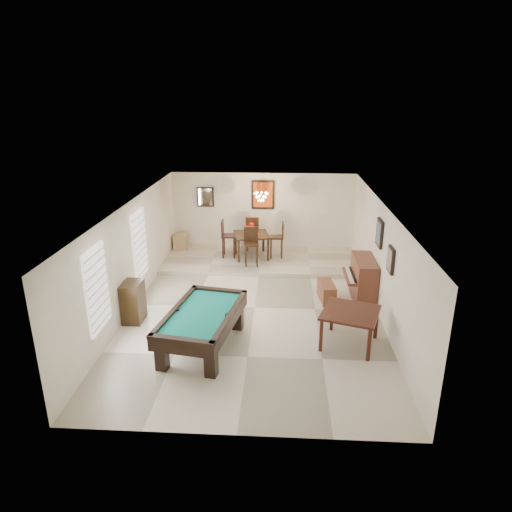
# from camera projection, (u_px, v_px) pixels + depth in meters

# --- Properties ---
(ground_plane) EXTENTS (6.00, 9.00, 0.02)m
(ground_plane) POSITION_uv_depth(u_px,v_px,m) (255.00, 308.00, 11.34)
(ground_plane) COLOR beige
(wall_back) EXTENTS (6.00, 0.04, 2.60)m
(wall_back) POSITION_uv_depth(u_px,v_px,m) (263.00, 212.00, 15.13)
(wall_back) COLOR silver
(wall_back) RESTS_ON ground_plane
(wall_front) EXTENTS (6.00, 0.04, 2.60)m
(wall_front) POSITION_uv_depth(u_px,v_px,m) (235.00, 364.00, 6.67)
(wall_front) COLOR silver
(wall_front) RESTS_ON ground_plane
(wall_left) EXTENTS (0.04, 9.00, 2.60)m
(wall_left) POSITION_uv_depth(u_px,v_px,m) (131.00, 256.00, 11.07)
(wall_left) COLOR silver
(wall_left) RESTS_ON ground_plane
(wall_right) EXTENTS (0.04, 9.00, 2.60)m
(wall_right) POSITION_uv_depth(u_px,v_px,m) (381.00, 261.00, 10.73)
(wall_right) COLOR silver
(wall_right) RESTS_ON ground_plane
(ceiling) EXTENTS (6.00, 9.00, 0.04)m
(ceiling) POSITION_uv_depth(u_px,v_px,m) (254.00, 205.00, 10.46)
(ceiling) COLOR white
(ceiling) RESTS_ON wall_back
(dining_step) EXTENTS (6.00, 2.50, 0.12)m
(dining_step) POSITION_uv_depth(u_px,v_px,m) (261.00, 260.00, 14.37)
(dining_step) COLOR beige
(dining_step) RESTS_ON ground_plane
(window_left_front) EXTENTS (0.06, 1.00, 1.70)m
(window_left_front) POSITION_uv_depth(u_px,v_px,m) (97.00, 289.00, 8.97)
(window_left_front) COLOR white
(window_left_front) RESTS_ON wall_left
(window_left_rear) EXTENTS (0.06, 1.00, 1.70)m
(window_left_rear) POSITION_uv_depth(u_px,v_px,m) (140.00, 244.00, 11.60)
(window_left_rear) COLOR white
(window_left_rear) RESTS_ON wall_left
(pool_table) EXTENTS (1.68, 2.57, 0.79)m
(pool_table) POSITION_uv_depth(u_px,v_px,m) (203.00, 330.00, 9.46)
(pool_table) COLOR black
(pool_table) RESTS_ON ground_plane
(square_table) EXTENTS (1.41, 1.41, 0.77)m
(square_table) POSITION_uv_depth(u_px,v_px,m) (349.00, 328.00, 9.56)
(square_table) COLOR black
(square_table) RESTS_ON ground_plane
(upright_piano) EXTENTS (0.76, 1.35, 1.13)m
(upright_piano) POSITION_uv_depth(u_px,v_px,m) (358.00, 280.00, 11.57)
(upright_piano) COLOR brown
(upright_piano) RESTS_ON ground_plane
(piano_bench) EXTENTS (0.43, 0.89, 0.48)m
(piano_bench) POSITION_uv_depth(u_px,v_px,m) (327.00, 291.00, 11.68)
(piano_bench) COLOR brown
(piano_bench) RESTS_ON ground_plane
(apothecary_chest) EXTENTS (0.42, 0.63, 0.95)m
(apothecary_chest) POSITION_uv_depth(u_px,v_px,m) (133.00, 302.00, 10.56)
(apothecary_chest) COLOR black
(apothecary_chest) RESTS_ON ground_plane
(dining_table) EXTENTS (1.25, 1.25, 0.87)m
(dining_table) POSITION_uv_depth(u_px,v_px,m) (251.00, 243.00, 14.38)
(dining_table) COLOR black
(dining_table) RESTS_ON dining_step
(flower_vase) EXTENTS (0.19, 0.19, 0.26)m
(flower_vase) POSITION_uv_depth(u_px,v_px,m) (251.00, 226.00, 14.19)
(flower_vase) COLOR red
(flower_vase) RESTS_ON dining_table
(dining_chair_south) EXTENTS (0.47, 0.47, 1.14)m
(dining_chair_south) POSITION_uv_depth(u_px,v_px,m) (251.00, 247.00, 13.64)
(dining_chair_south) COLOR black
(dining_chair_south) RESTS_ON dining_step
(dining_chair_north) EXTENTS (0.45, 0.45, 1.14)m
(dining_chair_north) POSITION_uv_depth(u_px,v_px,m) (252.00, 233.00, 15.00)
(dining_chair_north) COLOR black
(dining_chair_north) RESTS_ON dining_step
(dining_chair_west) EXTENTS (0.45, 0.45, 1.19)m
(dining_chair_west) POSITION_uv_depth(u_px,v_px,m) (229.00, 239.00, 14.34)
(dining_chair_west) COLOR black
(dining_chair_west) RESTS_ON dining_step
(dining_chair_east) EXTENTS (0.43, 0.43, 1.14)m
(dining_chair_east) POSITION_uv_depth(u_px,v_px,m) (276.00, 240.00, 14.29)
(dining_chair_east) COLOR black
(dining_chair_east) RESTS_ON dining_step
(corner_bench) EXTENTS (0.46, 0.56, 0.48)m
(corner_bench) POSITION_uv_depth(u_px,v_px,m) (181.00, 241.00, 15.24)
(corner_bench) COLOR tan
(corner_bench) RESTS_ON dining_step
(chandelier) EXTENTS (0.44, 0.44, 0.60)m
(chandelier) POSITION_uv_depth(u_px,v_px,m) (261.00, 194.00, 13.60)
(chandelier) COLOR #FFE5B2
(chandelier) RESTS_ON ceiling
(back_painting) EXTENTS (0.75, 0.06, 0.95)m
(back_painting) POSITION_uv_depth(u_px,v_px,m) (263.00, 195.00, 14.89)
(back_painting) COLOR #D84C14
(back_painting) RESTS_ON wall_back
(back_mirror) EXTENTS (0.55, 0.06, 0.65)m
(back_mirror) POSITION_uv_depth(u_px,v_px,m) (205.00, 197.00, 15.03)
(back_mirror) COLOR white
(back_mirror) RESTS_ON wall_back
(right_picture_upper) EXTENTS (0.06, 0.55, 0.65)m
(right_picture_upper) POSITION_uv_depth(u_px,v_px,m) (380.00, 233.00, 10.82)
(right_picture_upper) COLOR slate
(right_picture_upper) RESTS_ON wall_right
(right_picture_lower) EXTENTS (0.06, 0.45, 0.55)m
(right_picture_lower) POSITION_uv_depth(u_px,v_px,m) (391.00, 260.00, 9.66)
(right_picture_lower) COLOR gray
(right_picture_lower) RESTS_ON wall_right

